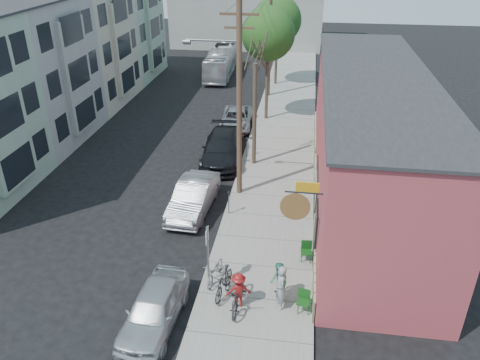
# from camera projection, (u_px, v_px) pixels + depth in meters

# --- Properties ---
(ground) EXTENTS (120.00, 120.00, 0.00)m
(ground) POSITION_uv_depth(u_px,v_px,m) (176.00, 234.00, 22.11)
(ground) COLOR black
(sidewalk) EXTENTS (4.50, 58.00, 0.15)m
(sidewalk) POSITION_uv_depth(u_px,v_px,m) (281.00, 145.00, 31.15)
(sidewalk) COLOR gray
(sidewalk) RESTS_ON ground
(cafe_building) EXTENTS (6.60, 20.20, 6.61)m
(cafe_building) POSITION_uv_depth(u_px,v_px,m) (369.00, 139.00, 23.78)
(cafe_building) COLOR #A23C43
(cafe_building) RESTS_ON ground
(apartment_row) EXTENTS (6.30, 32.00, 9.00)m
(apartment_row) POSITION_uv_depth(u_px,v_px,m) (63.00, 59.00, 33.72)
(apartment_row) COLOR #93A98F
(apartment_row) RESTS_ON ground
(sign_post) EXTENTS (0.07, 0.45, 2.80)m
(sign_post) POSITION_uv_depth(u_px,v_px,m) (208.00, 251.00, 17.86)
(sign_post) COLOR slate
(sign_post) RESTS_ON sidewalk
(parking_meter_near) EXTENTS (0.14, 0.14, 1.24)m
(parking_meter_near) POSITION_uv_depth(u_px,v_px,m) (229.00, 199.00, 23.03)
(parking_meter_near) COLOR slate
(parking_meter_near) RESTS_ON sidewalk
(parking_meter_far) EXTENTS (0.14, 0.14, 1.24)m
(parking_meter_far) POSITION_uv_depth(u_px,v_px,m) (247.00, 144.00, 28.98)
(parking_meter_far) COLOR slate
(parking_meter_far) RESTS_ON sidewalk
(utility_pole_near) EXTENTS (3.57, 0.28, 10.00)m
(utility_pole_near) POSITION_uv_depth(u_px,v_px,m) (238.00, 98.00, 22.90)
(utility_pole_near) COLOR #503A28
(utility_pole_near) RESTS_ON sidewalk
(utility_pole_far) EXTENTS (1.80, 0.28, 10.00)m
(utility_pole_far) POSITION_uv_depth(u_px,v_px,m) (270.00, 33.00, 37.94)
(utility_pole_far) COLOR #503A28
(utility_pole_far) RESTS_ON sidewalk
(tree_bare) EXTENTS (0.24, 0.24, 6.08)m
(tree_bare) POSITION_uv_depth(u_px,v_px,m) (254.00, 116.00, 27.11)
(tree_bare) COLOR #44392C
(tree_bare) RESTS_ON sidewalk
(tree_leafy_mid) EXTENTS (3.75, 3.75, 8.07)m
(tree_leafy_mid) POSITION_uv_depth(u_px,v_px,m) (268.00, 34.00, 32.50)
(tree_leafy_mid) COLOR #44392C
(tree_leafy_mid) RESTS_ON sidewalk
(tree_leafy_far) EXTENTS (4.16, 4.16, 7.72)m
(tree_leafy_far) POSITION_uv_depth(u_px,v_px,m) (278.00, 20.00, 40.79)
(tree_leafy_far) COLOR #44392C
(tree_leafy_far) RESTS_ON sidewalk
(patio_chair_a) EXTENTS (0.54, 0.54, 0.88)m
(patio_chair_a) POSITION_uv_depth(u_px,v_px,m) (306.00, 252.00, 19.89)
(patio_chair_a) COLOR #144815
(patio_chair_a) RESTS_ON sidewalk
(patio_chair_b) EXTENTS (0.61, 0.61, 0.88)m
(patio_chair_b) POSITION_uv_depth(u_px,v_px,m) (304.00, 302.00, 17.20)
(patio_chair_b) COLOR #144815
(patio_chair_b) RESTS_ON sidewalk
(patron_grey) EXTENTS (0.59, 0.76, 1.86)m
(patron_grey) POSITION_uv_depth(u_px,v_px,m) (280.00, 288.00, 17.15)
(patron_grey) COLOR gray
(patron_grey) RESTS_ON sidewalk
(patron_green) EXTENTS (0.79, 0.92, 1.63)m
(patron_green) POSITION_uv_depth(u_px,v_px,m) (279.00, 282.00, 17.62)
(patron_green) COLOR #327E60
(patron_green) RESTS_ON sidewalk
(cyclist) EXTENTS (1.07, 0.81, 1.47)m
(cyclist) POSITION_uv_depth(u_px,v_px,m) (239.00, 290.00, 17.32)
(cyclist) COLOR maroon
(cyclist) RESTS_ON sidewalk
(cyclist_bike) EXTENTS (0.83, 2.15, 1.12)m
(cyclist_bike) POSITION_uv_depth(u_px,v_px,m) (239.00, 294.00, 17.40)
(cyclist_bike) COLOR black
(cyclist_bike) RESTS_ON sidewalk
(parked_bike_a) EXTENTS (0.84, 1.89, 1.10)m
(parked_bike_a) POSITION_uv_depth(u_px,v_px,m) (224.00, 282.00, 18.00)
(parked_bike_a) COLOR black
(parked_bike_a) RESTS_ON sidewalk
(parked_bike_b) EXTENTS (0.84, 1.78, 0.90)m
(parked_bike_b) POSITION_uv_depth(u_px,v_px,m) (215.00, 270.00, 18.78)
(parked_bike_b) COLOR slate
(parked_bike_b) RESTS_ON sidewalk
(car_0) EXTENTS (1.90, 4.31, 1.44)m
(car_0) POSITION_uv_depth(u_px,v_px,m) (154.00, 309.00, 16.70)
(car_0) COLOR #AFB4B7
(car_0) RESTS_ON ground
(car_1) EXTENTS (1.94, 4.85, 1.57)m
(car_1) POSITION_uv_depth(u_px,v_px,m) (193.00, 197.00, 23.61)
(car_1) COLOR #9A9AA1
(car_1) RESTS_ON ground
(car_2) EXTENTS (2.72, 5.89, 1.67)m
(car_2) POSITION_uv_depth(u_px,v_px,m) (222.00, 148.00, 28.80)
(car_2) COLOR black
(car_2) RESTS_ON ground
(car_3) EXTENTS (2.43, 4.80, 1.30)m
(car_3) POSITION_uv_depth(u_px,v_px,m) (236.00, 119.00, 33.88)
(car_3) COLOR #999BA0
(car_3) RESTS_ON ground
(bus) EXTENTS (2.49, 9.37, 2.59)m
(bus) POSITION_uv_depth(u_px,v_px,m) (221.00, 62.00, 45.98)
(bus) COLOR silver
(bus) RESTS_ON ground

